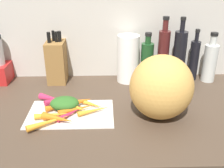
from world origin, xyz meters
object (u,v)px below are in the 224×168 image
Objects in this scene: carrot_1 at (94,110)px; paper_towel_roll at (128,59)px; carrot_9 at (80,101)px; bottle_2 at (179,56)px; carrot_0 at (70,114)px; winter_squash at (161,87)px; carrot_4 at (53,99)px; carrot_11 at (77,109)px; carrot_5 at (57,107)px; carrot_8 at (48,122)px; bottle_3 at (194,59)px; knife_block at (57,61)px; carrot_6 at (93,105)px; bottle_4 at (210,62)px; cutting_board at (71,113)px; carrot_2 at (75,107)px; bottle_1 at (163,54)px; carrot_7 at (54,115)px; bottle_0 at (147,61)px; carrot_10 at (58,118)px; carrot_3 at (58,100)px.

paper_towel_roll is at bearing 63.63° from carrot_1.
bottle_2 is (51.51, 26.79, 12.19)cm from carrot_9.
winter_squash is at bearing 0.34° from carrot_0.
carrot_4 reaches higher than carrot_11.
carrot_8 is at bearing -96.63° from carrot_5.
bottle_3 reaches higher than carrot_5.
bottle_3 is at bearing 0.22° from knife_block.
carrot_6 is at bearing 165.47° from winter_squash.
bottle_4 is at bearing 21.54° from carrot_5.
bottle_3 reaches higher than carrot_4.
knife_block reaches higher than cutting_board.
bottle_3 is at bearing 19.75° from carrot_4.
carrot_2 is 0.74× the size of carrot_11.
carrot_0 is at bearing 41.18° from carrot_8.
carrot_2 is at bearing 51.14° from cutting_board.
bottle_1 reaches higher than carrot_6.
carrot_4 is 14.27cm from carrot_7.
cutting_board is 61.02cm from bottle_1.
bottle_0 reaches higher than carrot_7.
carrot_1 is 1.39× the size of carrot_5.
carrot_7 is (-6.64, -3.87, 1.64)cm from cutting_board.
bottle_0 is (36.51, 32.70, 9.06)cm from carrot_2.
bottle_4 is (82.37, 24.14, 8.90)cm from carrot_4.
carrot_10 is at bearing -173.55° from winter_squash.
knife_block is 75.73cm from bottle_3.
carrot_1 is 22.30cm from carrot_4.
carrot_5 is at bearing 172.79° from winter_squash.
carrot_8 is (-9.43, -11.69, -0.35)cm from carrot_2.
cutting_board is 66.21cm from bottle_2.
carrot_5 is at bearing 168.24° from carrot_1.
carrot_9 reaches higher than carrot_7.
winter_squash is (28.24, -2.23, 11.87)cm from carrot_1.
paper_towel_roll is 36.84cm from bottle_3.
carrot_10 is at bearing -73.48° from carrot_4.
carrot_11 is at bearing -14.02° from carrot_5.
carrot_11 is (7.03, 8.22, -0.43)cm from carrot_10.
paper_towel_roll is 0.95× the size of bottle_0.
carrot_5 is 0.89× the size of carrot_6.
carrot_8 is at bearing -145.65° from bottle_2.
bottle_4 is at bearing 28.40° from carrot_10.
carrot_11 is at bearing -41.82° from carrot_3.
bottle_1 is at bearing 24.57° from carrot_4.
bottle_0 is at bearing 90.32° from winter_squash.
cutting_board is 2.85× the size of carrot_0.
carrot_9 is (10.66, -2.68, 0.35)cm from carrot_3.
paper_towel_roll is at bearing -1.61° from knife_block.
knife_block is at bearing 106.85° from cutting_board.
carrot_8 is at bearing -84.91° from carrot_4.
carrot_9 is (-6.39, 7.11, 0.66)cm from carrot_1.
carrot_0 is at bearing -148.53° from bottle_3.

